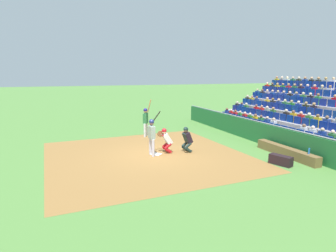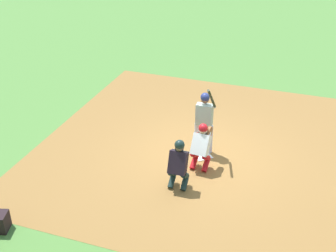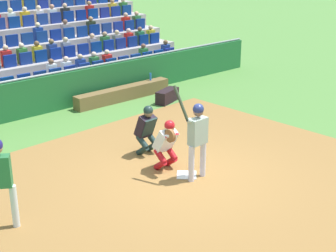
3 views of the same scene
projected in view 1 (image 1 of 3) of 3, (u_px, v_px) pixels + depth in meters
The scene contains 12 objects.
ground_plane at pixel (157, 154), 13.74m from camera, with size 160.00×160.00×0.00m, color #50823A.
infield_dirt_patch at pixel (147, 155), 13.56m from camera, with size 9.09×9.00×0.01m, color olive.
home_plate_marker at pixel (157, 154), 13.74m from camera, with size 0.44×0.44×0.02m, color white.
batter_at_plate at pixel (152, 133), 13.40m from camera, with size 0.57×0.66×2.09m.
catcher_crouching at pixel (166, 139), 13.91m from camera, with size 0.47×0.70×1.25m.
home_plate_umpire at pixel (187, 138), 14.04m from camera, with size 0.48×0.48×1.29m.
dugout_wall at pixel (262, 133), 15.78m from camera, with size 17.80×0.24×1.22m.
dugout_bench at pixel (286, 152), 13.39m from camera, with size 3.65×0.40×0.44m, color brown.
water_bottle_on_bench at pixel (309, 151), 12.22m from camera, with size 0.07×0.07×0.26m, color blue.
equipment_duffel_bag at pixel (281, 160), 12.14m from camera, with size 0.96×0.36×0.42m, color black.
on_deck_batter at pixel (146, 119), 17.47m from camera, with size 0.51×0.61×2.29m.
bleacher_stand at pixel (326, 119), 17.36m from camera, with size 14.45×5.59×3.62m.
Camera 1 is at (-12.59, 4.19, 3.86)m, focal length 30.44 mm.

